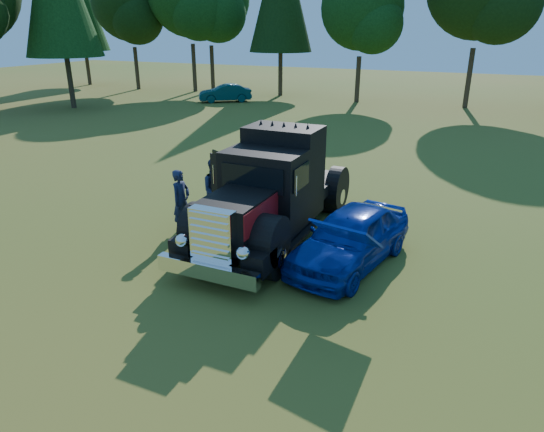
{
  "coord_description": "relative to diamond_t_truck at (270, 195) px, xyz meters",
  "views": [
    {
      "loc": [
        6.1,
        -8.59,
        5.57
      ],
      "look_at": [
        1.41,
        1.64,
        1.15
      ],
      "focal_mm": 32.0,
      "sensor_mm": 36.0,
      "label": 1
    }
  ],
  "objects": [
    {
      "name": "ground",
      "position": [
        -0.86,
        -2.75,
        -1.28
      ],
      "size": [
        120.0,
        120.0,
        0.0
      ],
      "primitive_type": "plane",
      "color": "#395A1A",
      "rests_on": "ground"
    },
    {
      "name": "diamond_t_truck",
      "position": [
        0.0,
        0.0,
        0.0
      ],
      "size": [
        3.25,
        7.16,
        3.0
      ],
      "color": "black",
      "rests_on": "ground"
    },
    {
      "name": "spectator_far",
      "position": [
        -2.04,
        0.56,
        -0.31
      ],
      "size": [
        1.19,
        1.18,
        1.94
      ],
      "primitive_type": "imported",
      "rotation": [
        0.0,
        0.0,
        0.74
      ],
      "color": "#222450",
      "rests_on": "ground"
    },
    {
      "name": "distant_teal_car",
      "position": [
        -14.3,
        22.5,
        -0.61
      ],
      "size": [
        4.1,
        3.55,
        1.34
      ],
      "primitive_type": "imported",
      "rotation": [
        0.0,
        0.0,
        -0.94
      ],
      "color": "#082835",
      "rests_on": "ground"
    },
    {
      "name": "spectator_near",
      "position": [
        -2.56,
        -0.55,
        -0.37
      ],
      "size": [
        0.48,
        0.69,
        1.82
      ],
      "primitive_type": "imported",
      "rotation": [
        0.0,
        0.0,
        1.5
      ],
      "color": "#1B223F",
      "rests_on": "ground"
    },
    {
      "name": "hotrod_coupe",
      "position": [
        2.46,
        -0.63,
        -0.55
      ],
      "size": [
        2.49,
        4.49,
        1.89
      ],
      "color": "#0829AE",
      "rests_on": "ground"
    }
  ]
}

